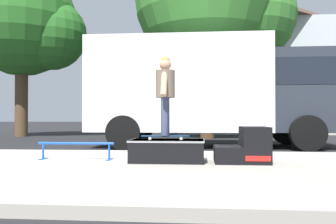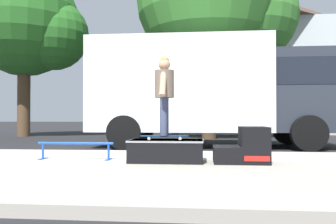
% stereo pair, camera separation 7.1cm
% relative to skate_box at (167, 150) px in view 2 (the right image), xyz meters
% --- Properties ---
extents(ground_plane, '(140.00, 140.00, 0.00)m').
position_rel_skate_box_xyz_m(ground_plane, '(-1.24, 2.45, -0.31)').
color(ground_plane, black).
extents(sidewalk_slab, '(50.00, 5.00, 0.12)m').
position_rel_skate_box_xyz_m(sidewalk_slab, '(-1.24, -0.55, -0.25)').
color(sidewalk_slab, '#A8A093').
rests_on(sidewalk_slab, ground).
extents(skate_box, '(1.20, 0.76, 0.36)m').
position_rel_skate_box_xyz_m(skate_box, '(0.00, 0.00, 0.00)').
color(skate_box, black).
rests_on(skate_box, sidewalk_slab).
extents(kicker_ramp, '(0.85, 0.75, 0.57)m').
position_rel_skate_box_xyz_m(kicker_ramp, '(1.26, -0.00, 0.04)').
color(kicker_ramp, black).
rests_on(kicker_ramp, sidewalk_slab).
extents(grind_rail, '(1.32, 0.28, 0.30)m').
position_rel_skate_box_xyz_m(grind_rail, '(-1.59, 0.15, 0.03)').
color(grind_rail, blue).
rests_on(grind_rail, sidewalk_slab).
extents(skateboard, '(0.80, 0.30, 0.07)m').
position_rel_skate_box_xyz_m(skateboard, '(-0.04, -0.01, 0.22)').
color(skateboard, navy).
rests_on(skateboard, skate_box).
extents(skater_kid, '(0.32, 0.67, 1.30)m').
position_rel_skate_box_xyz_m(skater_kid, '(-0.04, -0.01, 1.00)').
color(skater_kid, '#3F4766').
rests_on(skater_kid, skateboard).
extents(box_truck, '(6.91, 2.63, 3.05)m').
position_rel_skate_box_xyz_m(box_truck, '(0.88, 4.65, 1.39)').
color(box_truck, white).
rests_on(box_truck, ground).
extents(street_tree_main, '(6.45, 5.86, 8.59)m').
position_rel_skate_box_xyz_m(street_tree_main, '(1.14, 8.81, 5.18)').
color(street_tree_main, brown).
rests_on(street_tree_main, ground).
extents(street_tree_neighbour, '(5.37, 4.88, 7.61)m').
position_rel_skate_box_xyz_m(street_tree_neighbour, '(-7.19, 9.77, 4.70)').
color(street_tree_neighbour, brown).
rests_on(street_tree_neighbour, ground).
extents(house_behind, '(9.54, 8.23, 8.40)m').
position_rel_skate_box_xyz_m(house_behind, '(3.86, 16.47, 3.93)').
color(house_behind, silver).
rests_on(house_behind, ground).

